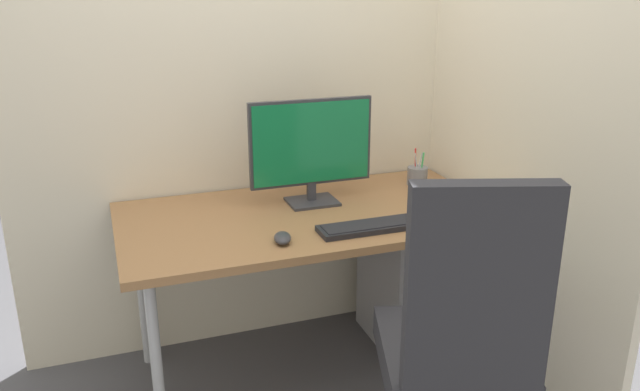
% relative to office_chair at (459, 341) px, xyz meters
% --- Properties ---
extents(ground_plane, '(8.00, 8.00, 0.00)m').
position_rel_office_chair_xyz_m(ground_plane, '(-0.19, 0.87, -0.61)').
color(ground_plane, '#4C4C51').
extents(wall_back, '(2.43, 0.04, 2.80)m').
position_rel_office_chair_xyz_m(wall_back, '(-0.19, 1.31, 0.79)').
color(wall_back, beige).
rests_on(wall_back, ground_plane).
extents(wall_side_right, '(0.04, 1.69, 2.80)m').
position_rel_office_chair_xyz_m(wall_side_right, '(0.62, 0.75, 0.79)').
color(wall_side_right, beige).
rests_on(wall_side_right, ground_plane).
extents(desk, '(1.56, 0.82, 0.76)m').
position_rel_office_chair_xyz_m(desk, '(-0.19, 0.87, 0.09)').
color(desk, '#996B42').
rests_on(desk, ground_plane).
extents(office_chair, '(0.58, 0.65, 1.18)m').
position_rel_office_chair_xyz_m(office_chair, '(0.00, 0.00, 0.00)').
color(office_chair, black).
rests_on(office_chair, ground_plane).
extents(filing_cabinet, '(0.39, 0.48, 0.63)m').
position_rel_office_chair_xyz_m(filing_cabinet, '(0.37, 0.97, -0.30)').
color(filing_cabinet, gray).
rests_on(filing_cabinet, ground_plane).
extents(monitor, '(0.54, 0.17, 0.45)m').
position_rel_office_chair_xyz_m(monitor, '(-0.14, 0.99, 0.39)').
color(monitor, '#333338').
rests_on(monitor, desk).
extents(keyboard, '(0.41, 0.13, 0.02)m').
position_rel_office_chair_xyz_m(keyboard, '(-0.03, 0.61, 0.16)').
color(keyboard, black).
rests_on(keyboard, desk).
extents(mouse, '(0.09, 0.12, 0.04)m').
position_rel_office_chair_xyz_m(mouse, '(-0.39, 0.60, 0.16)').
color(mouse, '#333338').
rests_on(mouse, desk).
extents(pen_holder, '(0.10, 0.10, 0.17)m').
position_rel_office_chair_xyz_m(pen_holder, '(0.41, 1.06, 0.19)').
color(pen_holder, slate).
rests_on(pen_holder, desk).
extents(notebook, '(0.22, 0.26, 0.02)m').
position_rel_office_chair_xyz_m(notebook, '(0.44, 0.84, 0.16)').
color(notebook, beige).
rests_on(notebook, desk).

